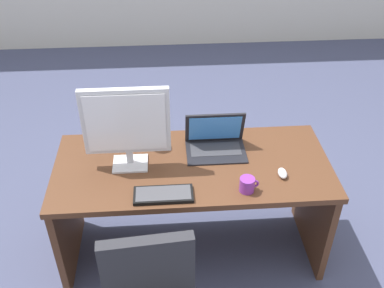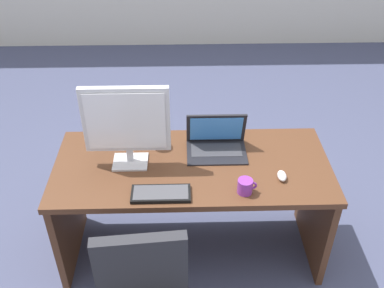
% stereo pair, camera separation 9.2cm
% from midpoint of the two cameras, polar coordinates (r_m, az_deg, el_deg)
% --- Properties ---
extents(ground, '(12.00, 12.00, 0.00)m').
position_cam_midpoint_polar(ground, '(4.21, -2.05, 2.29)').
color(ground, '#474C6B').
extents(desk, '(1.61, 0.71, 0.74)m').
position_cam_midpoint_polar(desk, '(2.74, -0.99, -5.54)').
color(desk, '#56331E').
rests_on(desk, ground).
extents(monitor, '(0.48, 0.16, 0.50)m').
position_cam_midpoint_polar(monitor, '(2.43, -9.56, 2.56)').
color(monitor, silver).
rests_on(monitor, desk).
extents(laptop, '(0.36, 0.25, 0.23)m').
position_cam_midpoint_polar(laptop, '(2.65, 2.02, 0.77)').
color(laptop, black).
rests_on(laptop, desk).
extents(keyboard, '(0.32, 0.13, 0.02)m').
position_cam_midpoint_polar(keyboard, '(2.36, -4.84, -6.53)').
color(keyboard, black).
rests_on(keyboard, desk).
extents(mouse, '(0.05, 0.09, 0.04)m').
position_cam_midpoint_polar(mouse, '(2.51, 10.57, -3.74)').
color(mouse, silver).
rests_on(mouse, desk).
extents(desk_lamp, '(0.12, 0.14, 0.34)m').
position_cam_midpoint_polar(desk_lamp, '(2.62, -8.12, 4.52)').
color(desk_lamp, black).
rests_on(desk_lamp, desk).
extents(coffee_mug, '(0.11, 0.08, 0.08)m').
position_cam_midpoint_polar(coffee_mug, '(2.38, 6.05, -5.24)').
color(coffee_mug, purple).
rests_on(coffee_mug, desk).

